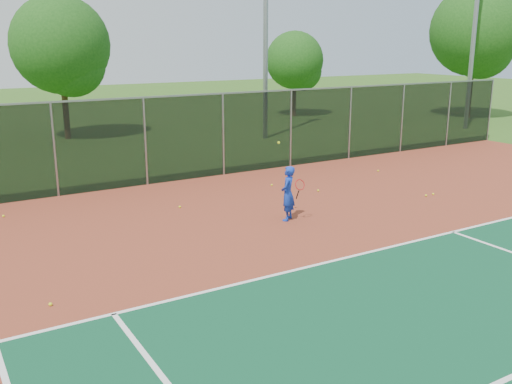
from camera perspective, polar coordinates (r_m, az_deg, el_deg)
ground at (r=12.54m, az=23.58°, el=-9.11°), size 120.00×120.00×0.00m
court_apron at (r=13.67m, az=16.80°, el=-6.46°), size 30.00×20.00×0.02m
fence_back at (r=21.05m, az=-3.30°, el=5.87°), size 30.00×0.06×3.03m
tennis_player at (r=15.69m, az=3.21°, el=-0.13°), size 0.66×0.73×2.22m
practice_ball_0 at (r=17.62m, az=-23.94°, el=-2.21°), size 0.07×0.07×0.07m
practice_ball_1 at (r=19.05m, az=16.64°, el=-0.33°), size 0.07×0.07×0.07m
practice_ball_2 at (r=17.15m, az=-7.62°, el=-1.48°), size 0.07×0.07×0.07m
practice_ball_3 at (r=11.55m, az=-19.87°, el=-10.51°), size 0.07×0.07×0.07m
practice_ball_4 at (r=19.30m, az=17.30°, el=-0.19°), size 0.07×0.07×0.07m
practice_ball_5 at (r=19.58m, az=1.58°, el=0.70°), size 0.07×0.07×0.07m
practice_ball_6 at (r=18.96m, az=6.23°, el=0.15°), size 0.07×0.07×0.07m
practice_ball_7 at (r=22.26m, az=12.12°, el=2.09°), size 0.07×0.07×0.07m
floodlight_ne at (r=34.79m, az=21.25°, el=17.47°), size 0.90×0.40×12.49m
tree_back_left at (r=30.53m, az=-18.75°, el=13.35°), size 4.84×4.84×7.11m
tree_back_mid at (r=38.50m, az=4.06°, el=12.75°), size 3.77×3.77×5.54m
tree_back_right at (r=39.91m, az=21.24°, el=14.43°), size 5.69×5.69×8.35m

